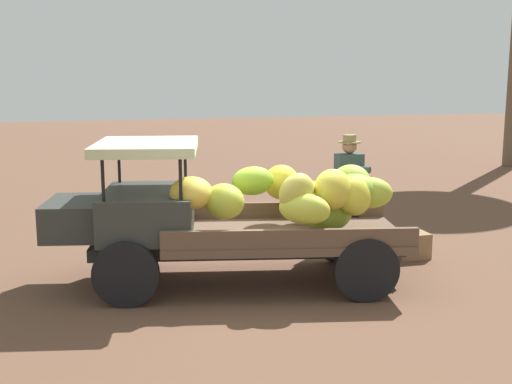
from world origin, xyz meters
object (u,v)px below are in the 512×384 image
farmer (349,184)px  wooden_crate (410,244)px  loose_banana_bunch (264,224)px  truck (230,213)px

farmer → wooden_crate: (-0.68, 0.72, -0.81)m
loose_banana_bunch → truck: bearing=65.4°
wooden_crate → loose_banana_bunch: 2.54m
truck → wooden_crate: size_ratio=9.75×
truck → loose_banana_bunch: (-1.10, -2.40, -0.77)m
truck → farmer: size_ratio=2.65×
loose_banana_bunch → farmer: bearing=130.7°
truck → farmer: bearing=-139.0°
farmer → wooden_crate: 1.28m
farmer → wooden_crate: bearing=43.1°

